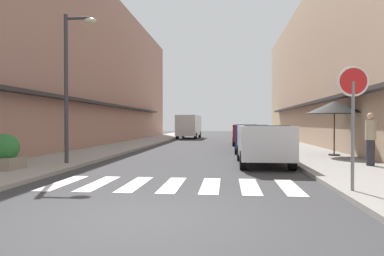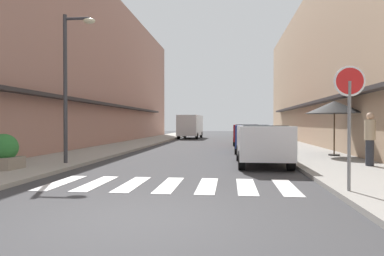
{
  "view_description": "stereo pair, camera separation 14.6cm",
  "coord_description": "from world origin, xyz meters",
  "px_view_note": "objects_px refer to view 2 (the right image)",
  "views": [
    {
      "loc": [
        1.35,
        -5.18,
        1.54
      ],
      "look_at": [
        -0.47,
        12.43,
        1.3
      ],
      "focal_mm": 31.78,
      "sensor_mm": 36.0,
      "label": 1
    },
    {
      "loc": [
        1.5,
        -5.17,
        1.54
      ],
      "look_at": [
        -0.47,
        12.43,
        1.3
      ],
      "focal_mm": 31.78,
      "sensor_mm": 36.0,
      "label": 2
    }
  ],
  "objects_px": {
    "delivery_van": "(190,125)",
    "street_lamp": "(70,72)",
    "cafe_umbrella": "(334,107)",
    "parked_car_mid": "(252,135)",
    "pedestrian_walking_near": "(370,138)",
    "planter_corner": "(4,153)",
    "round_street_sign": "(349,95)",
    "parked_car_far": "(247,132)",
    "parked_car_near": "(262,140)"
  },
  "relations": [
    {
      "from": "delivery_van",
      "to": "parked_car_near",
      "type": "bearing_deg",
      "value": -76.63
    },
    {
      "from": "parked_car_mid",
      "to": "cafe_umbrella",
      "type": "bearing_deg",
      "value": -37.59
    },
    {
      "from": "round_street_sign",
      "to": "pedestrian_walking_near",
      "type": "height_order",
      "value": "round_street_sign"
    },
    {
      "from": "parked_car_mid",
      "to": "street_lamp",
      "type": "xyz_separation_m",
      "value": [
        -6.86,
        -6.57,
        2.45
      ]
    },
    {
      "from": "parked_car_far",
      "to": "delivery_van",
      "type": "distance_m",
      "value": 11.42
    },
    {
      "from": "pedestrian_walking_near",
      "to": "street_lamp",
      "type": "bearing_deg",
      "value": 26.43
    },
    {
      "from": "street_lamp",
      "to": "pedestrian_walking_near",
      "type": "xyz_separation_m",
      "value": [
        10.34,
        0.33,
        -2.3
      ]
    },
    {
      "from": "cafe_umbrella",
      "to": "parked_car_mid",
      "type": "bearing_deg",
      "value": 142.41
    },
    {
      "from": "parked_car_mid",
      "to": "delivery_van",
      "type": "relative_size",
      "value": 0.73
    },
    {
      "from": "parked_car_mid",
      "to": "cafe_umbrella",
      "type": "height_order",
      "value": "cafe_umbrella"
    },
    {
      "from": "parked_car_mid",
      "to": "delivery_van",
      "type": "distance_m",
      "value": 17.21
    },
    {
      "from": "delivery_van",
      "to": "pedestrian_walking_near",
      "type": "relative_size",
      "value": 3.06
    },
    {
      "from": "parked_car_near",
      "to": "planter_corner",
      "type": "bearing_deg",
      "value": -160.86
    },
    {
      "from": "delivery_van",
      "to": "street_lamp",
      "type": "bearing_deg",
      "value": -94.13
    },
    {
      "from": "round_street_sign",
      "to": "planter_corner",
      "type": "height_order",
      "value": "round_street_sign"
    },
    {
      "from": "parked_car_far",
      "to": "planter_corner",
      "type": "xyz_separation_m",
      "value": [
        -8.18,
        -14.59,
        -0.29
      ]
    },
    {
      "from": "parked_car_far",
      "to": "round_street_sign",
      "type": "distance_m",
      "value": 17.05
    },
    {
      "from": "planter_corner",
      "to": "pedestrian_walking_near",
      "type": "xyz_separation_m",
      "value": [
        11.66,
        2.11,
        0.43
      ]
    },
    {
      "from": "street_lamp",
      "to": "delivery_van",
      "type": "bearing_deg",
      "value": 85.87
    },
    {
      "from": "parked_car_far",
      "to": "street_lamp",
      "type": "distance_m",
      "value": 14.74
    },
    {
      "from": "parked_car_near",
      "to": "parked_car_far",
      "type": "relative_size",
      "value": 0.91
    },
    {
      "from": "round_street_sign",
      "to": "planter_corner",
      "type": "distance_m",
      "value": 9.9
    },
    {
      "from": "parked_car_mid",
      "to": "street_lamp",
      "type": "relative_size",
      "value": 0.75
    },
    {
      "from": "parked_car_near",
      "to": "delivery_van",
      "type": "bearing_deg",
      "value": 103.37
    },
    {
      "from": "parked_car_far",
      "to": "planter_corner",
      "type": "relative_size",
      "value": 4.13
    },
    {
      "from": "delivery_van",
      "to": "street_lamp",
      "type": "xyz_separation_m",
      "value": [
        -1.66,
        -22.97,
        1.96
      ]
    },
    {
      "from": "street_lamp",
      "to": "cafe_umbrella",
      "type": "height_order",
      "value": "street_lamp"
    },
    {
      "from": "parked_car_near",
      "to": "cafe_umbrella",
      "type": "xyz_separation_m",
      "value": [
        3.4,
        2.89,
        1.32
      ]
    },
    {
      "from": "parked_car_mid",
      "to": "delivery_van",
      "type": "bearing_deg",
      "value": 107.61
    },
    {
      "from": "parked_car_near",
      "to": "delivery_van",
      "type": "distance_m",
      "value": 22.52
    },
    {
      "from": "round_street_sign",
      "to": "pedestrian_walking_near",
      "type": "bearing_deg",
      "value": 64.23
    },
    {
      "from": "delivery_van",
      "to": "round_street_sign",
      "type": "xyz_separation_m",
      "value": [
        6.53,
        -27.11,
        0.73
      ]
    },
    {
      "from": "pedestrian_walking_near",
      "to": "planter_corner",
      "type": "bearing_deg",
      "value": 34.84
    },
    {
      "from": "round_street_sign",
      "to": "street_lamp",
      "type": "bearing_deg",
      "value": 153.15
    },
    {
      "from": "parked_car_mid",
      "to": "street_lamp",
      "type": "height_order",
      "value": "street_lamp"
    },
    {
      "from": "parked_car_near",
      "to": "pedestrian_walking_near",
      "type": "relative_size",
      "value": 2.31
    },
    {
      "from": "planter_corner",
      "to": "parked_car_far",
      "type": "bearing_deg",
      "value": 60.73
    },
    {
      "from": "round_street_sign",
      "to": "street_lamp",
      "type": "xyz_separation_m",
      "value": [
        -8.18,
        4.14,
        1.23
      ]
    },
    {
      "from": "parked_car_near",
      "to": "round_street_sign",
      "type": "bearing_deg",
      "value": -75.77
    },
    {
      "from": "parked_car_far",
      "to": "pedestrian_walking_near",
      "type": "distance_m",
      "value": 12.96
    },
    {
      "from": "parked_car_near",
      "to": "delivery_van",
      "type": "height_order",
      "value": "delivery_van"
    },
    {
      "from": "parked_car_far",
      "to": "planter_corner",
      "type": "height_order",
      "value": "parked_car_far"
    },
    {
      "from": "parked_car_mid",
      "to": "parked_car_far",
      "type": "height_order",
      "value": "same"
    },
    {
      "from": "street_lamp",
      "to": "round_street_sign",
      "type": "bearing_deg",
      "value": -26.85
    },
    {
      "from": "parked_car_mid",
      "to": "delivery_van",
      "type": "xyz_separation_m",
      "value": [
        -5.2,
        16.4,
        0.49
      ]
    },
    {
      "from": "cafe_umbrella",
      "to": "delivery_van",
      "type": "bearing_deg",
      "value": 114.35
    },
    {
      "from": "parked_car_near",
      "to": "parked_car_far",
      "type": "height_order",
      "value": "same"
    },
    {
      "from": "delivery_van",
      "to": "pedestrian_walking_near",
      "type": "bearing_deg",
      "value": -69.0
    },
    {
      "from": "delivery_van",
      "to": "planter_corner",
      "type": "bearing_deg",
      "value": -96.85
    },
    {
      "from": "parked_car_mid",
      "to": "planter_corner",
      "type": "xyz_separation_m",
      "value": [
        -8.18,
        -8.34,
        -0.29
      ]
    }
  ]
}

